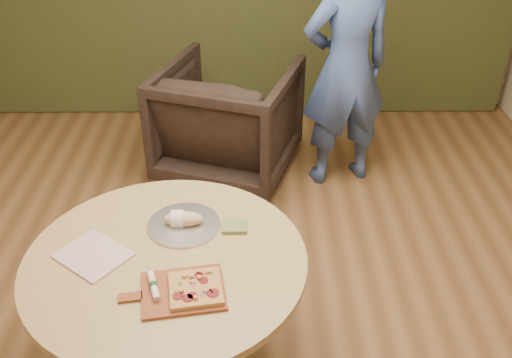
{
  "coord_description": "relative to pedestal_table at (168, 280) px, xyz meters",
  "views": [
    {
      "loc": [
        0.05,
        -2.15,
        2.47
      ],
      "look_at": [
        0.07,
        0.25,
        0.91
      ],
      "focal_mm": 40.0,
      "sensor_mm": 36.0,
      "label": 1
    }
  ],
  "objects": [
    {
      "name": "pedestal_table",
      "position": [
        0.0,
        0.0,
        0.0
      ],
      "size": [
        1.3,
        1.3,
        0.75
      ],
      "rotation": [
        0.0,
        0.0,
        -0.08
      ],
      "color": "tan",
      "rests_on": "ground"
    },
    {
      "name": "person_standing",
      "position": [
        1.07,
        1.85,
        0.31
      ],
      "size": [
        0.77,
        0.61,
        1.84
      ],
      "primitive_type": "imported",
      "rotation": [
        0.0,
        0.0,
        3.42
      ],
      "color": "#3E5A9A",
      "rests_on": "ground"
    },
    {
      "name": "armchair",
      "position": [
        0.21,
        1.95,
        -0.11
      ],
      "size": [
        1.2,
        1.16,
        0.99
      ],
      "primitive_type": "imported",
      "rotation": [
        0.0,
        0.0,
        2.82
      ],
      "color": "black",
      "rests_on": "ground"
    },
    {
      "name": "pizza_paddle",
      "position": [
        0.09,
        -0.22,
        0.15
      ],
      "size": [
        0.47,
        0.33,
        0.01
      ],
      "rotation": [
        0.0,
        0.0,
        0.17
      ],
      "color": "brown",
      "rests_on": "pedestal_table"
    },
    {
      "name": "green_packet",
      "position": [
        0.31,
        0.21,
        0.15
      ],
      "size": [
        0.12,
        0.1,
        0.02
      ],
      "primitive_type": "cube",
      "rotation": [
        0.0,
        0.0,
        -0.0
      ],
      "color": "#53672E",
      "rests_on": "pedestal_table"
    },
    {
      "name": "room_shell",
      "position": [
        0.35,
        0.17,
        0.79
      ],
      "size": [
        5.04,
        6.04,
        2.84
      ],
      "color": "brown",
      "rests_on": "ground"
    },
    {
      "name": "bread_roll",
      "position": [
        0.05,
        0.24,
        0.18
      ],
      "size": [
        0.19,
        0.09,
        0.09
      ],
      "color": "#D6BD82",
      "rests_on": "serving_tray"
    },
    {
      "name": "flatbread_pizza",
      "position": [
        0.16,
        -0.23,
        0.17
      ],
      "size": [
        0.25,
        0.25,
        0.04
      ],
      "rotation": [
        0.0,
        0.0,
        0.17
      ],
      "color": "tan",
      "rests_on": "pizza_paddle"
    },
    {
      "name": "newspaper",
      "position": [
        -0.33,
        0.01,
        0.15
      ],
      "size": [
        0.39,
        0.38,
        0.01
      ],
      "primitive_type": "cube",
      "rotation": [
        0.0,
        0.0,
        -0.66
      ],
      "color": "white",
      "rests_on": "pedestal_table"
    },
    {
      "name": "cutlery_roll",
      "position": [
        -0.02,
        -0.21,
        0.17
      ],
      "size": [
        0.08,
        0.2,
        0.03
      ],
      "rotation": [
        0.0,
        0.0,
        0.32
      ],
      "color": "#EBE6CB",
      "rests_on": "pizza_paddle"
    },
    {
      "name": "serving_tray",
      "position": [
        0.06,
        0.24,
        0.15
      ],
      "size": [
        0.36,
        0.36,
        0.02
      ],
      "color": "silver",
      "rests_on": "pedestal_table"
    }
  ]
}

